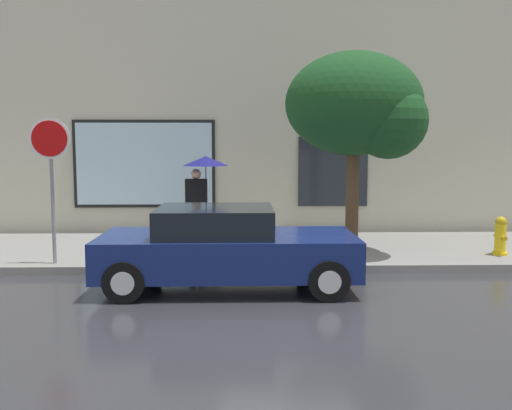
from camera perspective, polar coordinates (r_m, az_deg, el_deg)
The scene contains 8 objects.
ground_plane at distance 9.42m, azimuth 3.65°, elevation -8.43°, with size 60.00×60.00×0.00m, color #333338.
sidewalk at distance 12.33m, azimuth 2.42°, elevation -4.61°, with size 20.00×4.00×0.15m, color gray.
building_facade at distance 14.65m, azimuth 1.67°, elevation 10.43°, with size 20.00×0.67×7.00m.
parked_car at distance 9.26m, azimuth -3.14°, elevation -4.42°, with size 4.19×1.93×1.35m.
fire_hydrant at distance 12.36m, azimuth 23.70°, elevation -2.93°, with size 0.30×0.44×0.79m.
pedestrian_with_umbrella at distance 12.82m, azimuth -5.46°, elevation 3.26°, with size 1.05×1.05×1.98m.
street_tree at distance 11.56m, azimuth 10.67°, elevation 9.73°, with size 2.78×2.37×4.10m.
stop_sign at distance 11.01m, azimuth -20.24°, elevation 4.20°, with size 0.76×0.10×2.72m.
Camera 1 is at (-0.82, -9.09, 2.35)m, focal length 39.14 mm.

